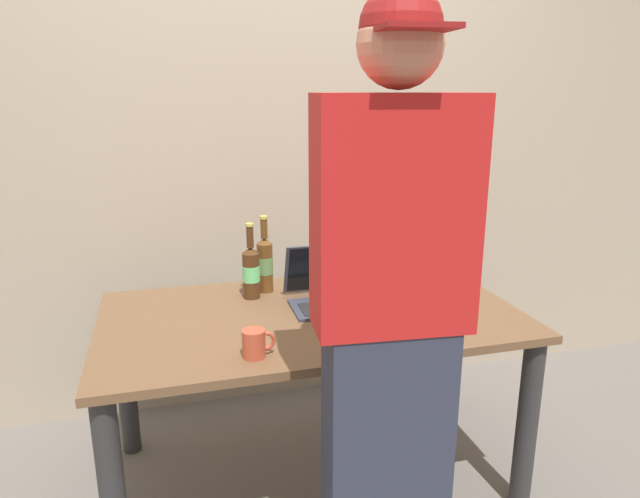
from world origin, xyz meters
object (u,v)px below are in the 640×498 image
object	(u,v)px
beer_bottle_green	(265,263)
person_figure	(390,328)
laptop	(331,290)
beer_bottle_brown	(251,271)
coffee_mug	(255,343)

from	to	relation	value
beer_bottle_green	person_figure	world-z (taller)	person_figure
beer_bottle_green	laptop	bearing A→B (deg)	-41.48
laptop	beer_bottle_brown	xyz separation A→B (m)	(-0.30, 0.14, 0.06)
person_figure	coffee_mug	xyz separation A→B (m)	(-0.31, 0.35, -0.16)
laptop	beer_bottle_brown	world-z (taller)	beer_bottle_brown
laptop	coffee_mug	xyz separation A→B (m)	(-0.37, -0.40, -0.01)
laptop	beer_bottle_green	world-z (taller)	beer_bottle_green
laptop	coffee_mug	world-z (taller)	laptop
person_figure	beer_bottle_green	bearing A→B (deg)	100.36
beer_bottle_brown	coffee_mug	world-z (taller)	beer_bottle_brown
beer_bottle_green	coffee_mug	size ratio (longest dim) A/B	3.03
beer_bottle_brown	coffee_mug	size ratio (longest dim) A/B	2.91
laptop	person_figure	world-z (taller)	person_figure
laptop	beer_bottle_green	bearing A→B (deg)	138.52
laptop	beer_bottle_green	distance (m)	0.31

